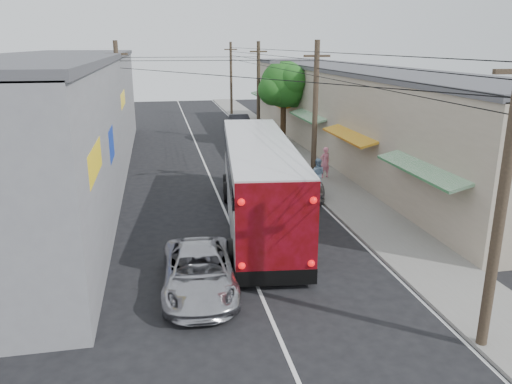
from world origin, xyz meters
TOP-DOWN VIEW (x-y plane):
  - ground at (0.00, 0.00)m, footprint 120.00×120.00m
  - sidewalk at (6.50, 20.00)m, footprint 3.00×80.00m
  - building_right at (10.99, 22.00)m, footprint 7.09×40.00m
  - building_left at (-8.50, 18.00)m, footprint 7.20×36.00m
  - utility_poles at (3.13, 20.33)m, footprint 11.80×45.28m
  - street_tree at (6.87, 26.02)m, footprint 4.40×4.00m
  - coach_bus at (1.29, 8.67)m, footprint 4.16×13.26m
  - jeepney at (-1.92, 2.61)m, footprint 2.57×5.16m
  - parked_suv at (3.80, 13.20)m, footprint 2.84×6.26m
  - parked_car_mid at (4.56, 24.98)m, footprint 2.04×4.65m
  - parked_car_far at (4.60, 33.53)m, footprint 1.69×4.52m
  - pedestrian_near at (6.65, 15.29)m, footprint 0.77×0.61m
  - pedestrian_far at (5.40, 12.88)m, footprint 1.05×0.96m

SIDE VIEW (x-z plane):
  - ground at x=0.00m, z-range 0.00..0.00m
  - sidewalk at x=6.50m, z-range 0.00..0.12m
  - jeepney at x=-1.92m, z-range 0.00..1.41m
  - parked_car_far at x=4.60m, z-range 0.00..1.48m
  - parked_car_mid at x=4.56m, z-range 0.00..1.56m
  - parked_suv at x=3.80m, z-range 0.00..1.78m
  - pedestrian_far at x=5.40m, z-range 0.12..1.86m
  - pedestrian_near at x=6.65m, z-range 0.12..1.95m
  - coach_bus at x=1.29m, z-range 0.07..3.83m
  - building_right at x=10.99m, z-range 0.03..6.28m
  - building_left at x=-8.50m, z-range 0.03..7.28m
  - utility_poles at x=3.13m, z-range 0.13..8.13m
  - street_tree at x=6.87m, z-range 1.37..7.97m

